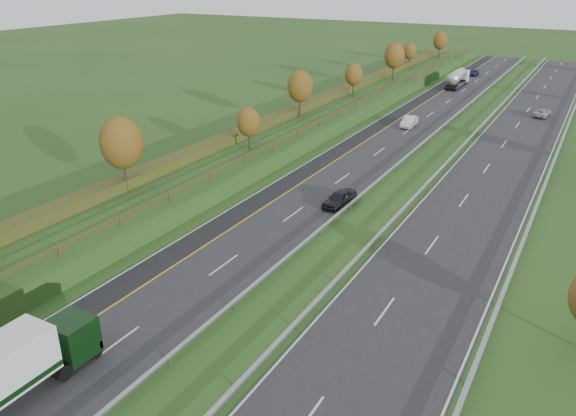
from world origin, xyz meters
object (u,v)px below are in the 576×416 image
object	(u,v)px
road_tanker	(458,78)
car_oncoming	(542,113)
car_small_far	(474,73)
car_dark_near	(339,198)
car_silver_mid	(409,121)

from	to	relation	value
road_tanker	car_oncoming	world-z (taller)	road_tanker
car_small_far	car_dark_near	bearing A→B (deg)	-92.11
car_oncoming	car_silver_mid	bearing A→B (deg)	49.82
car_small_far	car_oncoming	bearing A→B (deg)	-67.53
car_small_far	car_oncoming	size ratio (longest dim) A/B	0.95
road_tanker	car_oncoming	bearing A→B (deg)	-46.14
car_silver_mid	car_small_far	distance (m)	52.14
road_tanker	car_oncoming	xyz separation A→B (m)	(18.84, -19.60, -1.17)
road_tanker	car_dark_near	distance (m)	71.30
car_dark_near	car_small_far	size ratio (longest dim) A/B	1.07
car_oncoming	road_tanker	bearing A→B (deg)	-40.80
car_dark_near	car_small_far	world-z (taller)	car_dark_near
car_silver_mid	car_oncoming	world-z (taller)	car_silver_mid
car_dark_near	car_silver_mid	distance (m)	34.72
road_tanker	car_small_far	distance (m)	15.59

